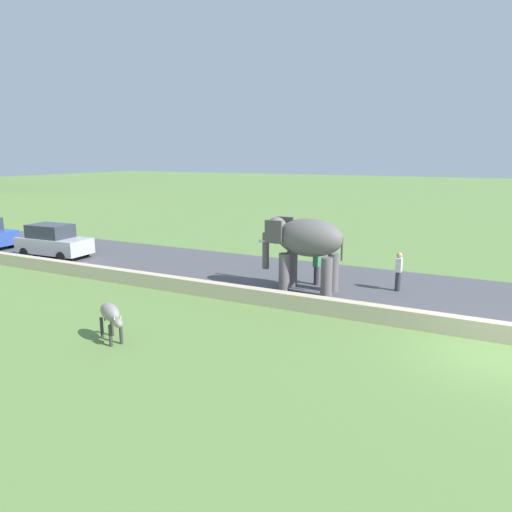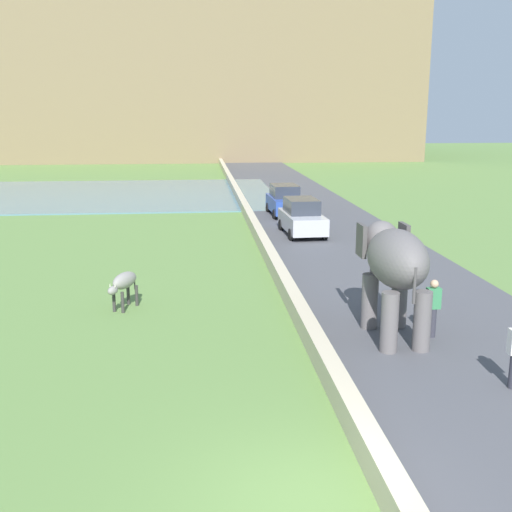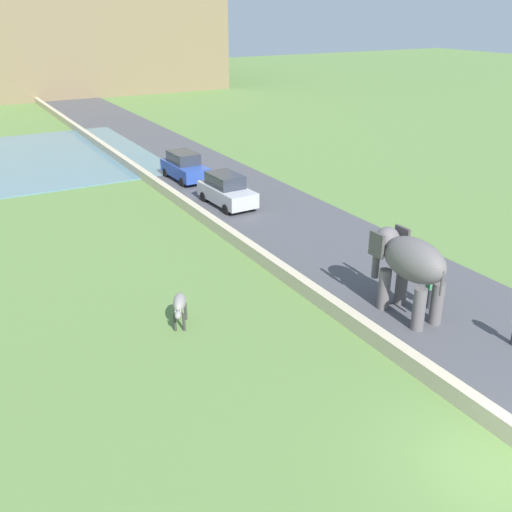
# 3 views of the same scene
# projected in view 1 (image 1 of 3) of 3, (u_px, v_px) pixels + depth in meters

# --- Properties ---
(ground_plane) EXTENTS (220.00, 220.00, 0.00)m
(ground_plane) POSITION_uv_depth(u_px,v_px,m) (496.00, 356.00, 12.95)
(ground_plane) COLOR #608442
(road_surface) EXTENTS (7.00, 120.00, 0.06)m
(road_surface) POSITION_uv_depth(u_px,v_px,m) (93.00, 254.00, 26.07)
(road_surface) COLOR #4C4C51
(road_surface) RESTS_ON ground
(barrier_wall) EXTENTS (0.40, 110.00, 0.59)m
(barrier_wall) POSITION_uv_depth(u_px,v_px,m) (64.00, 268.00, 21.82)
(barrier_wall) COLOR beige
(barrier_wall) RESTS_ON ground
(elephant) EXTENTS (1.42, 3.47, 2.99)m
(elephant) POSITION_uv_depth(u_px,v_px,m) (304.00, 242.00, 18.57)
(elephant) COLOR #605B5B
(elephant) RESTS_ON ground
(person_beside_elephant) EXTENTS (0.36, 0.22, 1.63)m
(person_beside_elephant) POSITION_uv_depth(u_px,v_px,m) (317.00, 266.00, 19.66)
(person_beside_elephant) COLOR #33333D
(person_beside_elephant) RESTS_ON ground
(person_trailing) EXTENTS (0.36, 0.22, 1.63)m
(person_trailing) POSITION_uv_depth(u_px,v_px,m) (399.00, 271.00, 18.77)
(person_trailing) COLOR #33333D
(person_trailing) RESTS_ON ground
(car_silver) EXTENTS (1.94, 4.07, 1.80)m
(car_silver) POSITION_uv_depth(u_px,v_px,m) (53.00, 241.00, 25.04)
(car_silver) COLOR #B7B7BC
(car_silver) RESTS_ON ground
(cow_grey) EXTENTS (0.94, 1.38, 1.15)m
(cow_grey) POSITION_uv_depth(u_px,v_px,m) (111.00, 315.00, 13.78)
(cow_grey) COLOR gray
(cow_grey) RESTS_ON ground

